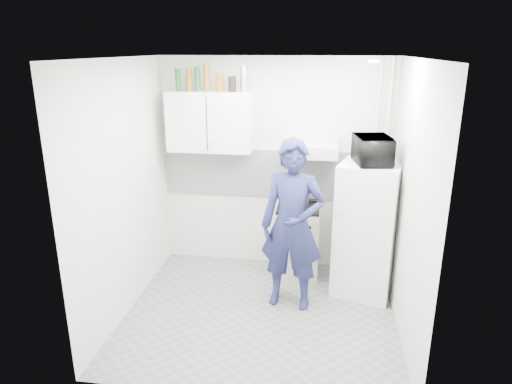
# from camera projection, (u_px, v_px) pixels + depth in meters

# --- Properties ---
(floor) EXTENTS (2.80, 2.80, 0.00)m
(floor) POSITION_uv_depth(u_px,v_px,m) (260.00, 313.00, 4.83)
(floor) COLOR slate
(floor) RESTS_ON ground
(ceiling) EXTENTS (2.80, 2.80, 0.00)m
(ceiling) POSITION_uv_depth(u_px,v_px,m) (261.00, 58.00, 4.04)
(ceiling) COLOR white
(ceiling) RESTS_ON wall_back
(wall_back) EXTENTS (2.80, 0.00, 2.80)m
(wall_back) POSITION_uv_depth(u_px,v_px,m) (275.00, 165.00, 5.62)
(wall_back) COLOR beige
(wall_back) RESTS_ON floor
(wall_left) EXTENTS (0.00, 2.60, 2.60)m
(wall_left) POSITION_uv_depth(u_px,v_px,m) (125.00, 190.00, 4.63)
(wall_left) COLOR beige
(wall_left) RESTS_ON floor
(wall_right) EXTENTS (0.00, 2.60, 2.60)m
(wall_right) POSITION_uv_depth(u_px,v_px,m) (409.00, 204.00, 4.24)
(wall_right) COLOR beige
(wall_right) RESTS_ON floor
(person) EXTENTS (0.72, 0.52, 1.83)m
(person) POSITION_uv_depth(u_px,v_px,m) (292.00, 226.00, 4.75)
(person) COLOR #1D214C
(person) RESTS_ON floor
(stove) EXTENTS (0.52, 0.52, 0.84)m
(stove) POSITION_uv_depth(u_px,v_px,m) (297.00, 241.00, 5.60)
(stove) COLOR beige
(stove) RESTS_ON floor
(fridge) EXTENTS (0.77, 0.77, 1.52)m
(fridge) POSITION_uv_depth(u_px,v_px,m) (367.00, 229.00, 5.06)
(fridge) COLOR white
(fridge) RESTS_ON floor
(stove_top) EXTENTS (0.50, 0.50, 0.03)m
(stove_top) POSITION_uv_depth(u_px,v_px,m) (298.00, 208.00, 5.47)
(stove_top) COLOR black
(stove_top) RESTS_ON stove
(saucepan) EXTENTS (0.17, 0.17, 0.10)m
(saucepan) POSITION_uv_depth(u_px,v_px,m) (302.00, 201.00, 5.51)
(saucepan) COLOR silver
(saucepan) RESTS_ON stove_top
(microwave) EXTENTS (0.57, 0.43, 0.29)m
(microwave) POSITION_uv_depth(u_px,v_px,m) (373.00, 150.00, 4.79)
(microwave) COLOR black
(microwave) RESTS_ON fridge
(bottle_a) EXTENTS (0.06, 0.06, 0.26)m
(bottle_a) POSITION_uv_depth(u_px,v_px,m) (178.00, 80.00, 5.30)
(bottle_a) COLOR #144C1E
(bottle_a) RESTS_ON upper_cabinet
(bottle_b) EXTENTS (0.07, 0.07, 0.26)m
(bottle_b) POSITION_uv_depth(u_px,v_px,m) (189.00, 80.00, 5.28)
(bottle_b) COLOR brown
(bottle_b) RESTS_ON upper_cabinet
(bottle_c) EXTENTS (0.07, 0.07, 0.28)m
(bottle_c) POSITION_uv_depth(u_px,v_px,m) (197.00, 79.00, 5.26)
(bottle_c) COLOR #144C1E
(bottle_c) RESTS_ON upper_cabinet
(bottle_d) EXTENTS (0.07, 0.07, 0.30)m
(bottle_d) POSITION_uv_depth(u_px,v_px,m) (207.00, 78.00, 5.24)
(bottle_d) COLOR brown
(bottle_d) RESTS_ON upper_cabinet
(canister_a) EXTENTS (0.08, 0.08, 0.21)m
(canister_a) POSITION_uv_depth(u_px,v_px,m) (219.00, 82.00, 5.24)
(canister_a) COLOR brown
(canister_a) RESTS_ON upper_cabinet
(canister_b) EXTENTS (0.09, 0.09, 0.17)m
(canister_b) POSITION_uv_depth(u_px,v_px,m) (232.00, 84.00, 5.22)
(canister_b) COLOR black
(canister_b) RESTS_ON upper_cabinet
(bottle_e) EXTENTS (0.07, 0.07, 0.30)m
(bottle_e) POSITION_uv_depth(u_px,v_px,m) (243.00, 79.00, 5.18)
(bottle_e) COLOR silver
(bottle_e) RESTS_ON upper_cabinet
(upper_cabinet) EXTENTS (1.00, 0.35, 0.70)m
(upper_cabinet) POSITION_uv_depth(u_px,v_px,m) (211.00, 122.00, 5.39)
(upper_cabinet) COLOR white
(upper_cabinet) RESTS_ON wall_back
(range_hood) EXTENTS (0.60, 0.50, 0.14)m
(range_hood) POSITION_uv_depth(u_px,v_px,m) (311.00, 149.00, 5.24)
(range_hood) COLOR beige
(range_hood) RESTS_ON wall_back
(backsplash) EXTENTS (2.74, 0.03, 0.60)m
(backsplash) POSITION_uv_depth(u_px,v_px,m) (274.00, 173.00, 5.63)
(backsplash) COLOR white
(backsplash) RESTS_ON wall_back
(pipe_a) EXTENTS (0.05, 0.05, 2.60)m
(pipe_a) POSITION_uv_depth(u_px,v_px,m) (384.00, 171.00, 5.36)
(pipe_a) COLOR beige
(pipe_a) RESTS_ON floor
(pipe_b) EXTENTS (0.04, 0.04, 2.60)m
(pipe_b) POSITION_uv_depth(u_px,v_px,m) (373.00, 171.00, 5.38)
(pipe_b) COLOR beige
(pipe_b) RESTS_ON floor
(ceiling_spot_fixture) EXTENTS (0.10, 0.10, 0.02)m
(ceiling_spot_fixture) POSITION_uv_depth(u_px,v_px,m) (374.00, 61.00, 4.10)
(ceiling_spot_fixture) COLOR white
(ceiling_spot_fixture) RESTS_ON ceiling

